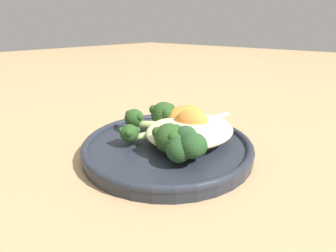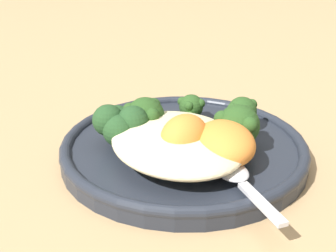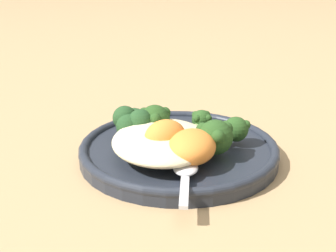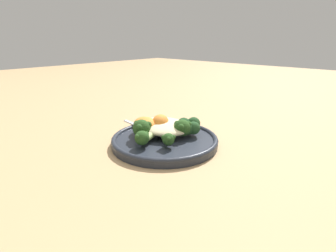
% 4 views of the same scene
% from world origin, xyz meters
% --- Properties ---
extents(ground_plane, '(4.00, 4.00, 0.00)m').
position_xyz_m(ground_plane, '(0.00, 0.00, 0.00)').
color(ground_plane, tan).
extents(plate, '(0.26, 0.26, 0.02)m').
position_xyz_m(plate, '(-0.00, 0.00, 0.01)').
color(plate, '#232833').
rests_on(plate, ground_plane).
extents(quinoa_mound, '(0.14, 0.12, 0.03)m').
position_xyz_m(quinoa_mound, '(-0.03, 0.02, 0.04)').
color(quinoa_mound, beige).
rests_on(quinoa_mound, plate).
extents(broccoli_stalk_0, '(0.05, 0.09, 0.04)m').
position_xyz_m(broccoli_stalk_0, '(-0.04, -0.03, 0.04)').
color(broccoli_stalk_0, '#ADC675').
rests_on(broccoli_stalk_0, plate).
extents(broccoli_stalk_1, '(0.06, 0.11, 0.03)m').
position_xyz_m(broccoli_stalk_1, '(-0.00, -0.05, 0.04)').
color(broccoli_stalk_1, '#ADC675').
rests_on(broccoli_stalk_1, plate).
extents(broccoli_stalk_2, '(0.11, 0.08, 0.03)m').
position_xyz_m(broccoli_stalk_2, '(0.02, -0.02, 0.03)').
color(broccoli_stalk_2, '#ADC675').
rests_on(broccoli_stalk_2, plate).
extents(broccoli_stalk_3, '(0.12, 0.06, 0.04)m').
position_xyz_m(broccoli_stalk_3, '(0.02, 0.03, 0.04)').
color(broccoli_stalk_3, '#ADC675').
rests_on(broccoli_stalk_3, plate).
extents(broccoli_stalk_4, '(0.08, 0.07, 0.03)m').
position_xyz_m(broccoli_stalk_4, '(0.01, 0.04, 0.03)').
color(broccoli_stalk_4, '#ADC675').
rests_on(broccoli_stalk_4, plate).
extents(sweet_potato_chunk_0, '(0.08, 0.07, 0.04)m').
position_xyz_m(sweet_potato_chunk_0, '(-0.06, -0.01, 0.04)').
color(sweet_potato_chunk_0, orange).
rests_on(sweet_potato_chunk_0, plate).
extents(sweet_potato_chunk_1, '(0.06, 0.07, 0.04)m').
position_xyz_m(sweet_potato_chunk_1, '(-0.03, 0.02, 0.04)').
color(sweet_potato_chunk_1, orange).
rests_on(sweet_potato_chunk_1, plate).
extents(kale_tuft, '(0.06, 0.06, 0.04)m').
position_xyz_m(kale_tuft, '(0.03, 0.06, 0.04)').
color(kale_tuft, '#234723').
rests_on(kale_tuft, plate).
extents(spoon, '(0.10, 0.03, 0.01)m').
position_xyz_m(spoon, '(-0.09, 0.00, 0.03)').
color(spoon, silver).
rests_on(spoon, plate).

